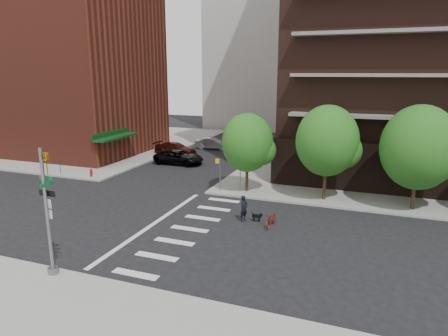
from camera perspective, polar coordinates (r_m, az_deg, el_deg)
The scene contains 17 objects.
ground at distance 26.15m, azimuth -10.94°, elevation -7.69°, with size 120.00×120.00×0.00m, color black.
sidewalk_nw at distance 58.68m, azimuth -19.55°, elevation 3.65°, with size 31.00×33.00×0.15m, color gray.
crosswalk at distance 25.12m, azimuth -6.58°, elevation -8.41°, with size 3.85×13.00×0.01m.
midrise_nw at distance 52.16m, azimuth -22.22°, elevation 13.43°, with size 21.40×15.50×20.00m.
tree_a at distance 30.99m, azimuth 3.36°, elevation 3.64°, with size 4.00×4.00×5.90m.
tree_b at distance 29.72m, azimuth 14.52°, elevation 3.78°, with size 4.50×4.50×6.65m.
tree_c at distance 29.73m, azimuth 26.07°, elevation 2.64°, with size 5.00×5.00×6.80m.
traffic_signal at distance 19.99m, azimuth -23.75°, elevation -7.12°, with size 0.90×0.75×6.00m.
pedestrian_signal at distance 31.43m, azimuth 0.06°, elevation -0.28°, with size 2.18×0.67×2.60m.
fire_hydrant at distance 37.95m, azimuth -18.44°, elevation -0.59°, with size 0.24×0.24×0.73m.
parking_meter at distance 40.13m, azimuth -22.39°, elevation 0.42°, with size 0.10×0.08×1.32m.
parked_car_black at distance 41.80m, azimuth -6.46°, elevation 1.52°, with size 5.20×2.40×1.44m, color black.
parked_car_maroon at distance 46.58m, azimuth -6.92°, elevation 2.76°, with size 5.01×2.03×1.45m, color #38150C.
parked_car_silver at distance 49.85m, azimuth -1.56°, elevation 3.55°, with size 4.37×1.53×1.44m, color #9FA2A6.
scooter at distance 25.12m, azimuth 6.73°, elevation -7.30°, with size 0.62×1.77×0.93m, color #99220D.
dog_walker at distance 25.72m, azimuth 2.85°, elevation -5.79°, with size 0.41×0.62×1.70m, color black.
dog at distance 25.88m, azimuth 4.75°, elevation -6.86°, with size 0.68×0.23×0.57m.
Camera 1 is at (13.01, -20.67, 9.35)m, focal length 32.00 mm.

